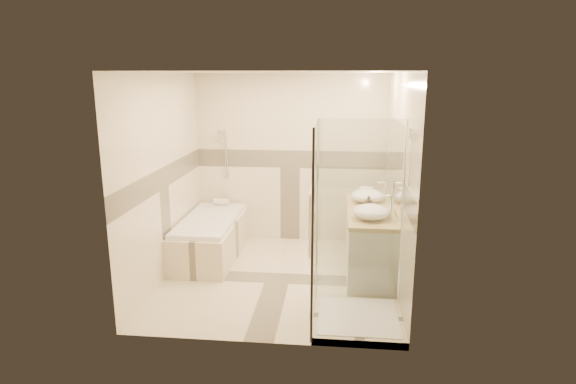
# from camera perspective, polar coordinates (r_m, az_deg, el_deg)

# --- Properties ---
(room) EXTENTS (2.82, 3.02, 2.52)m
(room) POSITION_cam_1_polar(r_m,az_deg,el_deg) (5.72, -0.69, 1.48)
(room) COLOR beige
(room) RESTS_ON ground
(bathtub) EXTENTS (0.75, 1.70, 0.56)m
(bathtub) POSITION_cam_1_polar(r_m,az_deg,el_deg) (6.78, -9.18, -5.09)
(bathtub) COLOR beige
(bathtub) RESTS_ON ground
(vanity) EXTENTS (0.58, 1.62, 0.85)m
(vanity) POSITION_cam_1_polar(r_m,az_deg,el_deg) (6.20, 9.57, -5.74)
(vanity) COLOR silver
(vanity) RESTS_ON ground
(shower_enclosure) EXTENTS (0.96, 0.93, 2.04)m
(shower_enclosure) POSITION_cam_1_polar(r_m,az_deg,el_deg) (4.97, 7.05, -9.65)
(shower_enclosure) COLOR beige
(shower_enclosure) RESTS_ON ground
(vessel_sink_near) EXTENTS (0.43, 0.43, 0.17)m
(vessel_sink_near) POSITION_cam_1_polar(r_m,az_deg,el_deg) (6.36, 9.40, -0.44)
(vessel_sink_near) COLOR white
(vessel_sink_near) RESTS_ON vanity
(vessel_sink_far) EXTENTS (0.42, 0.42, 0.17)m
(vessel_sink_far) POSITION_cam_1_polar(r_m,az_deg,el_deg) (5.62, 9.83, -2.33)
(vessel_sink_far) COLOR white
(vessel_sink_far) RESTS_ON vanity
(faucet_near) EXTENTS (0.12, 0.03, 0.28)m
(faucet_near) POSITION_cam_1_polar(r_m,az_deg,el_deg) (6.36, 11.36, 0.19)
(faucet_near) COLOR silver
(faucet_near) RESTS_ON vanity
(faucet_far) EXTENTS (0.12, 0.03, 0.29)m
(faucet_far) POSITION_cam_1_polar(r_m,az_deg,el_deg) (5.62, 12.05, -1.53)
(faucet_far) COLOR silver
(faucet_far) RESTS_ON vanity
(amenity_bottle_a) EXTENTS (0.10, 0.10, 0.17)m
(amenity_bottle_a) POSITION_cam_1_polar(r_m,az_deg,el_deg) (5.94, 9.63, -1.46)
(amenity_bottle_a) COLOR black
(amenity_bottle_a) RESTS_ON vanity
(amenity_bottle_b) EXTENTS (0.14, 0.14, 0.14)m
(amenity_bottle_b) POSITION_cam_1_polar(r_m,az_deg,el_deg) (6.12, 9.52, -1.14)
(amenity_bottle_b) COLOR black
(amenity_bottle_b) RESTS_ON vanity
(folded_towels) EXTENTS (0.22, 0.31, 0.09)m
(folded_towels) POSITION_cam_1_polar(r_m,az_deg,el_deg) (6.75, 9.20, 0.03)
(folded_towels) COLOR white
(folded_towels) RESTS_ON vanity
(rolled_towel) EXTENTS (0.22, 0.10, 0.10)m
(rolled_towel) POSITION_cam_1_polar(r_m,az_deg,el_deg) (7.32, -7.93, -1.15)
(rolled_towel) COLOR white
(rolled_towel) RESTS_ON bathtub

